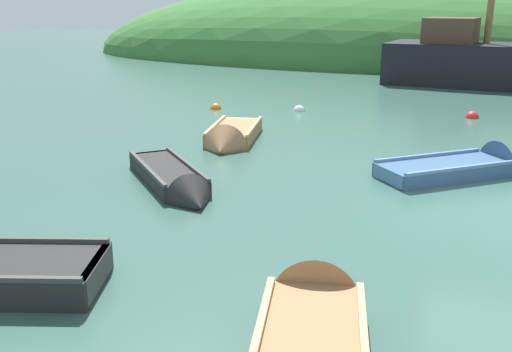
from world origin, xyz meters
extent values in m
plane|color=#33564C|center=(0.00, 0.00, 0.00)|extent=(120.00, 120.00, 0.00)
ellipsoid|color=#387033|center=(-4.23, 30.03, 0.00)|extent=(48.21, 19.65, 10.75)
cube|color=#4C3828|center=(-1.86, 17.79, 2.41)|extent=(2.48, 2.85, 1.10)
cube|color=black|center=(-6.56, -0.40, 0.09)|extent=(2.68, 2.68, 0.43)
cone|color=black|center=(-5.30, -1.66, 0.09)|extent=(1.13, 1.13, 0.89)
cube|color=#3B3B3B|center=(-7.53, 0.58, 0.16)|extent=(0.68, 0.68, 0.30)
cube|color=#3B3B3B|center=(-6.21, -0.75, 0.25)|extent=(0.74, 0.73, 0.05)
cube|color=#3B3B3B|center=(-6.91, -0.04, 0.25)|extent=(0.74, 0.73, 0.05)
cube|color=#3B3B3B|center=(-6.86, -0.70, 0.34)|extent=(2.03, 2.04, 0.07)
cube|color=#3B3B3B|center=(-6.26, -0.10, 0.34)|extent=(2.03, 2.04, 0.07)
cube|color=#335175|center=(-1.14, 1.96, 0.09)|extent=(2.91, 2.77, 0.43)
cone|color=#335175|center=(0.18, 3.13, 0.09)|extent=(1.27, 1.31, 1.13)
cube|color=#4F75A1|center=(-2.17, 1.05, 0.16)|extent=(0.80, 0.88, 0.30)
cube|color=#4F75A1|center=(-0.77, 2.28, 0.25)|extent=(0.86, 0.94, 0.05)
cube|color=#4F75A1|center=(-1.52, 1.63, 0.25)|extent=(0.86, 0.94, 0.05)
cube|color=#4F75A1|center=(-0.78, 1.54, 0.34)|extent=(2.13, 1.91, 0.07)
cube|color=#4F75A1|center=(-1.51, 2.37, 0.34)|extent=(2.13, 1.91, 0.07)
cone|color=#9E7047|center=(-2.38, -4.10, 0.12)|extent=(1.21, 0.96, 1.08)
cube|color=tan|center=(-2.09, -5.43, 0.29)|extent=(1.06, 0.40, 0.05)
cube|color=tan|center=(-2.49, -6.06, 0.38)|extent=(0.72, 2.92, 0.07)
cube|color=#9E7047|center=(-6.76, 3.79, 0.10)|extent=(1.68, 2.81, 0.45)
cone|color=#9E7047|center=(-6.43, 2.18, 0.10)|extent=(1.22, 0.87, 1.11)
cube|color=tan|center=(-7.02, 5.03, 0.17)|extent=(1.05, 0.33, 0.31)
cube|color=tan|center=(-6.67, 3.34, 0.27)|extent=(1.09, 0.40, 0.05)
cube|color=tan|center=(-6.86, 4.24, 0.27)|extent=(1.09, 0.40, 0.05)
cube|color=tan|center=(-7.29, 3.68, 0.36)|extent=(0.61, 2.53, 0.07)
cube|color=tan|center=(-6.23, 3.90, 0.36)|extent=(0.61, 2.53, 0.07)
cube|color=#3B3B3B|center=(-5.10, -4.93, 0.21)|extent=(0.48, 1.11, 0.36)
cube|color=#3B3B3B|center=(-5.86, -5.20, 0.33)|extent=(0.55, 1.15, 0.05)
cube|color=#3B3B3B|center=(-6.50, -4.79, 0.42)|extent=(2.49, 0.92, 0.07)
sphere|color=orange|center=(-9.15, 7.82, 0.00)|extent=(0.40, 0.40, 0.40)
sphere|color=white|center=(-6.27, 8.46, 0.00)|extent=(0.40, 0.40, 0.40)
sphere|color=red|center=(-0.64, 9.22, 0.00)|extent=(0.43, 0.43, 0.43)
camera|label=1|loc=(-0.80, -10.54, 3.57)|focal=40.34mm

